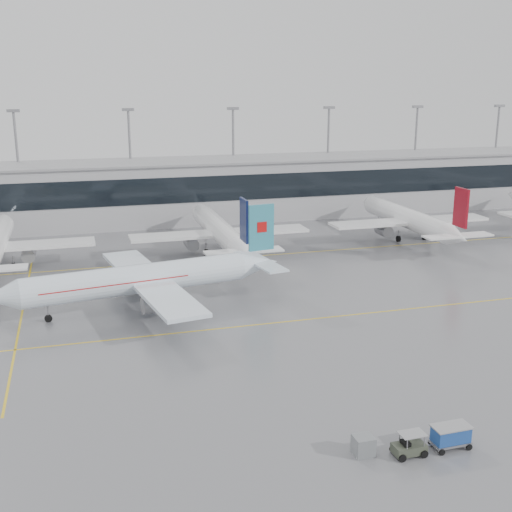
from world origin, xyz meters
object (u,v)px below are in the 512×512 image
object	(u,v)px
gse_unit	(363,445)
baggage_tug	(409,448)
air_canada_jet	(147,278)
baggage_cart	(451,435)

from	to	relation	value
gse_unit	baggage_tug	bearing A→B (deg)	-17.66
air_canada_jet	baggage_tug	world-z (taller)	air_canada_jet
air_canada_jet	baggage_cart	bearing A→B (deg)	105.86
baggage_cart	air_canada_jet	bearing A→B (deg)	114.24
baggage_cart	gse_unit	world-z (taller)	baggage_cart
baggage_cart	gse_unit	bearing A→B (deg)	170.78
gse_unit	air_canada_jet	bearing A→B (deg)	107.09
air_canada_jet	baggage_cart	size ratio (longest dim) A/B	12.38
air_canada_jet	baggage_tug	size ratio (longest dim) A/B	10.06
baggage_tug	baggage_cart	distance (m)	3.63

